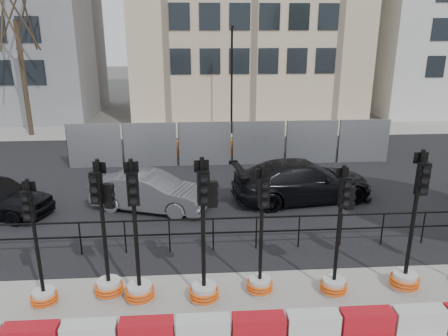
{
  "coord_description": "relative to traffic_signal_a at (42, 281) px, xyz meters",
  "views": [
    {
      "loc": [
        -1.66,
        -9.66,
        5.99
      ],
      "look_at": [
        -0.77,
        3.0,
        1.84
      ],
      "focal_mm": 35.0,
      "sensor_mm": 36.0,
      "label": 1
    }
  ],
  "objects": [
    {
      "name": "ground",
      "position": [
        5.1,
        1.02,
        -0.62
      ],
      "size": [
        120.0,
        120.0,
        0.0
      ],
      "primitive_type": "plane",
      "color": "#51514C",
      "rests_on": "ground"
    },
    {
      "name": "road",
      "position": [
        5.1,
        8.02,
        -0.61
      ],
      "size": [
        40.0,
        14.0,
        0.03
      ],
      "primitive_type": "cube",
      "color": "black",
      "rests_on": "ground"
    },
    {
      "name": "sidewalk_far",
      "position": [
        5.1,
        17.02,
        -0.61
      ],
      "size": [
        40.0,
        4.0,
        0.02
      ],
      "primitive_type": "cube",
      "color": "gray",
      "rests_on": "ground"
    },
    {
      "name": "building_grey",
      "position": [
        -8.9,
        23.01,
        6.38
      ],
      "size": [
        11.0,
        9.06,
        14.0
      ],
      "color": "gray",
      "rests_on": "ground"
    },
    {
      "name": "kerb_railing",
      "position": [
        5.1,
        2.22,
        0.07
      ],
      "size": [
        18.0,
        0.04,
        1.0
      ],
      "color": "black",
      "rests_on": "ground"
    },
    {
      "name": "heras_fencing",
      "position": [
        5.67,
        10.89,
        0.03
      ],
      "size": [
        14.33,
        1.72,
        2.0
      ],
      "color": "#989AA0",
      "rests_on": "ground"
    },
    {
      "name": "lamp_post_far",
      "position": [
        5.6,
        16.0,
        2.6
      ],
      "size": [
        0.12,
        0.56,
        6.0
      ],
      "color": "black",
      "rests_on": "ground"
    },
    {
      "name": "tree_bare_far",
      "position": [
        -5.9,
        16.52,
        6.03
      ],
      "size": [
        2.0,
        2.0,
        9.0
      ],
      "color": "#473828",
      "rests_on": "ground"
    },
    {
      "name": "barrier_row",
      "position": [
        5.1,
        -1.78,
        -0.26
      ],
      "size": [
        14.65,
        0.5,
        0.8
      ],
      "color": "red",
      "rests_on": "ground"
    },
    {
      "name": "traffic_signal_a",
      "position": [
        0.0,
        0.0,
        0.0
      ],
      "size": [
        0.59,
        0.59,
        3.01
      ],
      "rotation": [
        0.0,
        0.0,
        -0.1
      ],
      "color": "white",
      "rests_on": "ground"
    },
    {
      "name": "traffic_signal_b",
      "position": [
        1.4,
        0.25,
        0.17
      ],
      "size": [
        0.66,
        0.66,
        3.33
      ],
      "rotation": [
        0.0,
        0.0,
        -0.33
      ],
      "color": "white",
      "rests_on": "ground"
    },
    {
      "name": "traffic_signal_c",
      "position": [
        2.13,
        0.01,
        0.08
      ],
      "size": [
        0.67,
        0.67,
        3.39
      ],
      "rotation": [
        0.0,
        0.0,
        0.17
      ],
      "color": "white",
      "rests_on": "ground"
    },
    {
      "name": "traffic_signal_d",
      "position": [
        3.6,
        -0.1,
        0.2
      ],
      "size": [
        0.68,
        0.68,
        3.43
      ],
      "rotation": [
        0.0,
        0.0,
        0.15
      ],
      "color": "white",
      "rests_on": "ground"
    },
    {
      "name": "traffic_signal_e",
      "position": [
        4.9,
        0.14,
        0.02
      ],
      "size": [
        0.62,
        0.62,
        3.13
      ],
      "rotation": [
        0.0,
        0.0,
        0.13
      ],
      "color": "white",
      "rests_on": "ground"
    },
    {
      "name": "traffic_signal_f",
      "position": [
        6.62,
        -0.03,
        0.13
      ],
      "size": [
        0.62,
        0.62,
        3.17
      ],
      "rotation": [
        0.0,
        0.0,
        0.18
      ],
      "color": "white",
      "rests_on": "ground"
    },
    {
      "name": "traffic_signal_g",
      "position": [
        8.36,
        0.05,
        0.09
      ],
      "size": [
        0.68,
        0.68,
        3.46
      ],
      "rotation": [
        0.0,
        0.0,
        -0.0
      ],
      "color": "white",
      "rests_on": "ground"
    },
    {
      "name": "car_b",
      "position": [
        1.91,
        5.26,
        0.03
      ],
      "size": [
        3.74,
        4.77,
        1.3
      ],
      "primitive_type": "imported",
      "rotation": [
        0.0,
        0.0,
        1.25
      ],
      "color": "#56575C",
      "rests_on": "ground"
    },
    {
      "name": "car_c",
      "position": [
        7.25,
        5.75,
        0.11
      ],
      "size": [
        3.49,
        5.63,
        1.46
      ],
      "primitive_type": "imported",
      "rotation": [
        0.0,
        0.0,
        1.72
      ],
      "color": "black",
      "rests_on": "ground"
    }
  ]
}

